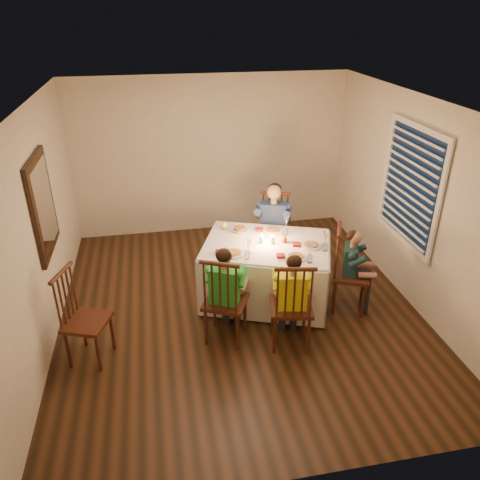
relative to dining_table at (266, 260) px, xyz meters
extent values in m
plane|color=black|center=(-0.39, -0.16, -0.59)|extent=(5.00, 5.00, 0.00)
cube|color=beige|center=(-2.64, -0.16, 0.71)|extent=(0.02, 5.00, 2.60)
cube|color=beige|center=(1.86, -0.16, 0.71)|extent=(0.02, 5.00, 2.60)
cube|color=beige|center=(-0.39, 2.34, 0.71)|extent=(4.50, 0.02, 2.60)
plane|color=white|center=(-0.39, -0.16, 2.01)|extent=(5.00, 5.00, 0.00)
cube|color=silver|center=(0.00, 0.00, 0.22)|extent=(1.84, 1.58, 0.04)
cube|color=silver|center=(0.20, 0.53, -0.18)|extent=(1.50, 0.57, 0.77)
cube|color=silver|center=(-0.20, -0.53, -0.18)|extent=(1.50, 0.57, 0.77)
cube|color=silver|center=(0.74, -0.27, -0.18)|extent=(0.42, 1.09, 0.77)
cube|color=silver|center=(-0.74, 0.27, -0.18)|extent=(0.42, 1.09, 0.77)
cylinder|color=silver|center=(0.16, 0.31, 0.25)|extent=(0.33, 0.33, 0.02)
cylinder|color=silver|center=(-0.46, -0.21, 0.25)|extent=(0.33, 0.33, 0.02)
cylinder|color=silver|center=(0.25, -0.44, 0.25)|extent=(0.33, 0.33, 0.02)
cylinder|color=silver|center=(0.52, -0.19, 0.25)|extent=(0.33, 0.33, 0.02)
cylinder|color=white|center=(-0.07, 0.02, 0.29)|extent=(0.06, 0.06, 0.10)
cylinder|color=white|center=(0.07, -0.02, 0.29)|extent=(0.06, 0.06, 0.10)
sphere|color=#F5F640|center=(-0.46, 0.53, 0.28)|extent=(0.09, 0.09, 0.09)
sphere|color=#E14F13|center=(0.22, -0.02, 0.28)|extent=(0.08, 0.08, 0.08)
imported|color=silver|center=(-0.27, 0.39, 0.26)|extent=(0.25, 0.25, 0.05)
cube|color=black|center=(-2.61, 0.14, 0.91)|extent=(0.05, 0.95, 1.15)
cube|color=white|center=(-2.58, 0.14, 0.91)|extent=(0.01, 0.78, 0.98)
cube|color=black|center=(1.84, -0.06, 0.91)|extent=(0.01, 1.20, 1.40)
cube|color=white|center=(1.83, -0.06, 0.91)|extent=(0.03, 1.34, 1.54)
camera|label=1|loc=(-1.33, -5.11, 2.97)|focal=35.00mm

